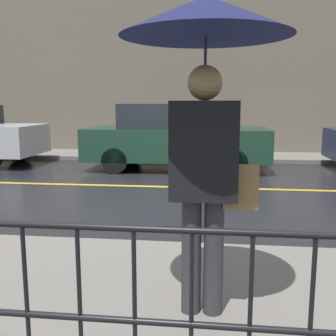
{
  "coord_description": "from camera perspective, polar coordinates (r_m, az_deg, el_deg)",
  "views": [
    {
      "loc": [
        1.27,
        -7.51,
        1.63
      ],
      "look_at": [
        0.58,
        -1.65,
        0.65
      ],
      "focal_mm": 42.0,
      "sensor_mm": 36.0,
      "label": 1
    }
  ],
  "objects": [
    {
      "name": "sidewalk_near",
      "position": [
        3.52,
        -16.01,
        -17.63
      ],
      "size": [
        28.0,
        2.56,
        0.11
      ],
      "color": "slate",
      "rests_on": "ground_plane"
    },
    {
      "name": "pedestrian",
      "position": [
        2.72,
        5.52,
        14.69
      ],
      "size": [
        1.15,
        1.15,
        2.22
      ],
      "rotation": [
        0.0,
        0.0,
        3.14
      ],
      "color": "#333338",
      "rests_on": "sidewalk_near"
    },
    {
      "name": "building_storefront",
      "position": [
        12.96,
        1.03,
        17.11
      ],
      "size": [
        28.0,
        0.3,
        6.74
      ],
      "color": "#706656",
      "rests_on": "ground_plane"
    },
    {
      "name": "sidewalk_far",
      "position": [
        11.92,
        0.5,
        1.8
      ],
      "size": [
        28.0,
        1.76,
        0.11
      ],
      "color": "slate",
      "rests_on": "ground_plane"
    },
    {
      "name": "lane_marking",
      "position": [
        7.79,
        -2.86,
        -2.66
      ],
      "size": [
        25.2,
        0.12,
        0.01
      ],
      "color": "gold",
      "rests_on": "ground_plane"
    },
    {
      "name": "ground_plane",
      "position": [
        7.79,
        -2.85,
        -2.69
      ],
      "size": [
        80.0,
        80.0,
        0.0
      ],
      "primitive_type": "plane",
      "color": "black"
    },
    {
      "name": "car_dark_green",
      "position": [
        9.81,
        1.07,
        4.58
      ],
      "size": [
        4.45,
        1.93,
        1.61
      ],
      "color": "#193828",
      "rests_on": "ground_plane"
    }
  ]
}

